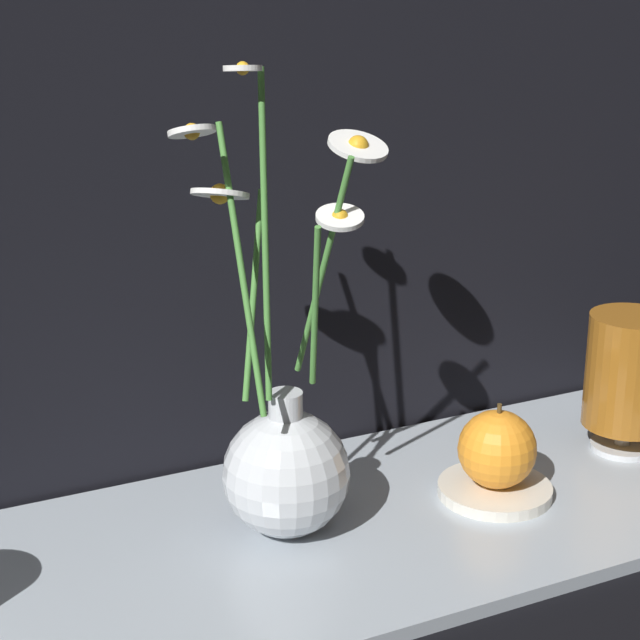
# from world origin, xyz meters

# --- Properties ---
(ground_plane) EXTENTS (6.00, 6.00, 0.00)m
(ground_plane) POSITION_xyz_m (0.00, 0.00, 0.00)
(ground_plane) COLOR black
(shelf) EXTENTS (0.85, 0.30, 0.01)m
(shelf) POSITION_xyz_m (0.00, 0.00, 0.01)
(shelf) COLOR #9EA8B2
(shelf) RESTS_ON ground_plane
(vase_with_flowers) EXTENTS (0.19, 0.12, 0.38)m
(vase_with_flowers) POSITION_xyz_m (-0.04, 0.01, 0.08)
(vase_with_flowers) COLOR silver
(vase_with_flowers) RESTS_ON shelf
(tea_glass) EXTENTS (0.08, 0.08, 0.14)m
(tea_glass) POSITION_xyz_m (0.32, 0.01, 0.09)
(tea_glass) COLOR silver
(tea_glass) RESTS_ON shelf
(saucer_plate) EXTENTS (0.10, 0.10, 0.01)m
(saucer_plate) POSITION_xyz_m (0.15, -0.01, 0.02)
(saucer_plate) COLOR silver
(saucer_plate) RESTS_ON shelf
(orange_fruit) EXTENTS (0.07, 0.07, 0.08)m
(orange_fruit) POSITION_xyz_m (0.15, -0.01, 0.06)
(orange_fruit) COLOR orange
(orange_fruit) RESTS_ON saucer_plate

